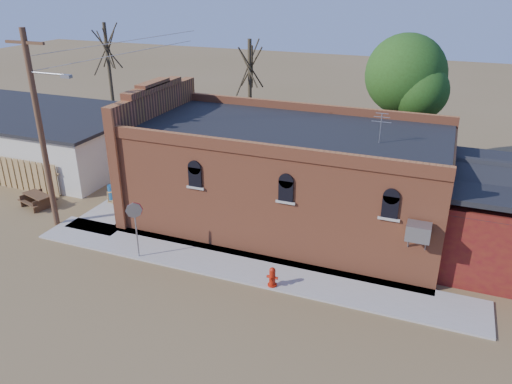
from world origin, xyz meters
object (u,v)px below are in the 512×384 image
(stop_sign, at_px, (135,215))
(brick_bar, at_px, (282,176))
(utility_pole, at_px, (41,128))
(trash_barrel, at_px, (113,192))
(fire_hydrant, at_px, (272,277))
(picnic_table, at_px, (38,198))

(stop_sign, bearing_deg, brick_bar, 36.44)
(utility_pole, height_order, trash_barrel, utility_pole)
(fire_hydrant, height_order, picnic_table, fire_hydrant)
(stop_sign, height_order, picnic_table, stop_sign)
(utility_pole, relative_size, stop_sign, 3.62)
(fire_hydrant, bearing_deg, picnic_table, 168.28)
(fire_hydrant, height_order, trash_barrel, fire_hydrant)
(brick_bar, relative_size, fire_hydrant, 20.61)
(fire_hydrant, height_order, stop_sign, stop_sign)
(utility_pole, relative_size, picnic_table, 4.80)
(utility_pole, relative_size, fire_hydrant, 11.31)
(stop_sign, xyz_separation_m, trash_barrel, (-4.51, 4.43, -1.51))
(fire_hydrant, xyz_separation_m, stop_sign, (-5.96, -0.01, 1.52))
(trash_barrel, distance_m, picnic_table, 3.75)
(brick_bar, distance_m, fire_hydrant, 5.99)
(utility_pole, bearing_deg, fire_hydrant, -6.00)
(stop_sign, relative_size, picnic_table, 1.32)
(utility_pole, bearing_deg, brick_bar, 23.69)
(picnic_table, bearing_deg, utility_pole, -11.75)
(brick_bar, distance_m, trash_barrel, 9.20)
(fire_hydrant, relative_size, stop_sign, 0.32)
(fire_hydrant, xyz_separation_m, picnic_table, (-13.65, 2.43, -0.04))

